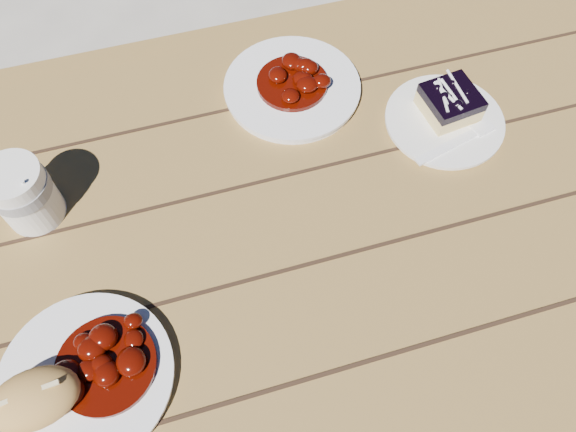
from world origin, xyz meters
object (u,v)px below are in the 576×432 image
object	(u,v)px
blueberry_cake	(450,102)
second_plate	(292,88)
dessert_plate	(444,121)
picnic_table	(159,298)
bread_roll	(34,399)
main_plate	(87,378)
coffee_cup	(24,194)

from	to	relation	value
blueberry_cake	second_plate	bearing A→B (deg)	145.30
blueberry_cake	dessert_plate	bearing A→B (deg)	-130.70
dessert_plate	blueberry_cake	size ratio (longest dim) A/B	2.09
picnic_table	second_plate	xyz separation A→B (m)	(0.31, 0.25, 0.17)
bread_roll	blueberry_cake	bearing A→B (deg)	23.43
blueberry_cake	main_plate	bearing A→B (deg)	-163.29
dessert_plate	coffee_cup	distance (m)	0.68
bread_roll	dessert_plate	distance (m)	0.75
blueberry_cake	second_plate	world-z (taller)	blueberry_cake
picnic_table	coffee_cup	xyz separation A→B (m)	(-0.14, 0.12, 0.22)
blueberry_cake	coffee_cup	bearing A→B (deg)	173.12
main_plate	bread_roll	bearing A→B (deg)	-160.02
picnic_table	blueberry_cake	xyz separation A→B (m)	(0.55, 0.12, 0.19)
picnic_table	second_plate	distance (m)	0.43
picnic_table	bread_roll	bearing A→B (deg)	-129.01
coffee_cup	second_plate	distance (m)	0.47
main_plate	second_plate	distance (m)	0.57
picnic_table	blueberry_cake	distance (m)	0.60
second_plate	blueberry_cake	bearing A→B (deg)	-27.69
picnic_table	main_plate	xyz separation A→B (m)	(-0.09, -0.16, 0.17)
main_plate	coffee_cup	xyz separation A→B (m)	(-0.05, 0.28, 0.05)
coffee_cup	second_plate	size ratio (longest dim) A/B	0.47
second_plate	coffee_cup	bearing A→B (deg)	-164.24
main_plate	bread_roll	xyz separation A→B (m)	(-0.05, -0.02, 0.04)
picnic_table	dessert_plate	bearing A→B (deg)	11.32
picnic_table	main_plate	world-z (taller)	main_plate
dessert_plate	coffee_cup	xyz separation A→B (m)	(-0.68, 0.01, 0.05)
main_plate	picnic_table	bearing A→B (deg)	60.52
bread_roll	second_plate	world-z (taller)	bread_roll
picnic_table	dessert_plate	distance (m)	0.58
second_plate	dessert_plate	bearing A→B (deg)	-31.52
dessert_plate	second_plate	bearing A→B (deg)	148.48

